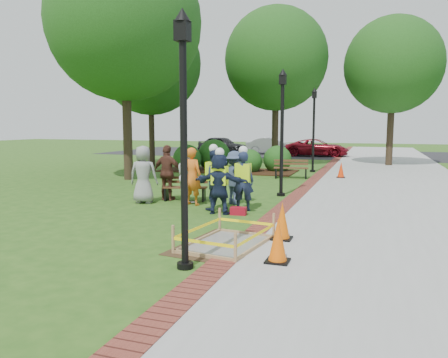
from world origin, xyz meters
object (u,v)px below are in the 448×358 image
(cone_front, at_px, (278,241))
(lamp_near, at_px, (184,121))
(wet_concrete_pad, at_px, (227,234))
(hivis_worker_b, at_px, (243,179))
(hivis_worker_c, at_px, (214,178))
(bench_near, at_px, (185,193))
(hivis_worker_a, at_px, (220,181))

(cone_front, bearing_deg, lamp_near, -151.16)
(wet_concrete_pad, relative_size, hivis_worker_b, 1.37)
(hivis_worker_c, bearing_deg, lamp_near, -75.08)
(bench_near, distance_m, lamp_near, 7.02)
(cone_front, xyz_separation_m, hivis_worker_c, (-2.74, 4.14, 0.54))
(lamp_near, height_order, hivis_worker_c, lamp_near)
(bench_near, xyz_separation_m, cone_front, (4.14, -5.29, 0.15))
(cone_front, relative_size, hivis_worker_b, 0.44)
(bench_near, bearing_deg, hivis_worker_c, -39.39)
(wet_concrete_pad, height_order, cone_front, cone_front)
(wet_concrete_pad, bearing_deg, cone_front, -32.07)
(wet_concrete_pad, height_order, hivis_worker_b, hivis_worker_b)
(cone_front, height_order, hivis_worker_b, hivis_worker_b)
(wet_concrete_pad, height_order, hivis_worker_a, hivis_worker_a)
(wet_concrete_pad, distance_m, bench_near, 5.40)
(hivis_worker_a, bearing_deg, bench_near, 137.41)
(cone_front, bearing_deg, hivis_worker_b, 113.93)
(lamp_near, distance_m, hivis_worker_c, 5.33)
(lamp_near, bearing_deg, hivis_worker_b, 95.64)
(bench_near, bearing_deg, hivis_worker_b, -22.85)
(wet_concrete_pad, xyz_separation_m, cone_front, (1.20, -0.75, 0.16))
(cone_front, relative_size, hivis_worker_a, 0.45)
(lamp_near, height_order, hivis_worker_b, lamp_near)
(hivis_worker_b, bearing_deg, lamp_near, -84.36)
(hivis_worker_b, bearing_deg, hivis_worker_c, -164.74)
(hivis_worker_a, distance_m, hivis_worker_c, 0.57)
(cone_front, height_order, hivis_worker_a, hivis_worker_a)
(bench_near, distance_m, cone_front, 6.72)
(lamp_near, bearing_deg, wet_concrete_pad, 81.81)
(cone_front, xyz_separation_m, hivis_worker_b, (-1.94, 4.36, 0.52))
(wet_concrete_pad, relative_size, lamp_near, 0.59)
(cone_front, relative_size, hivis_worker_c, 0.43)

